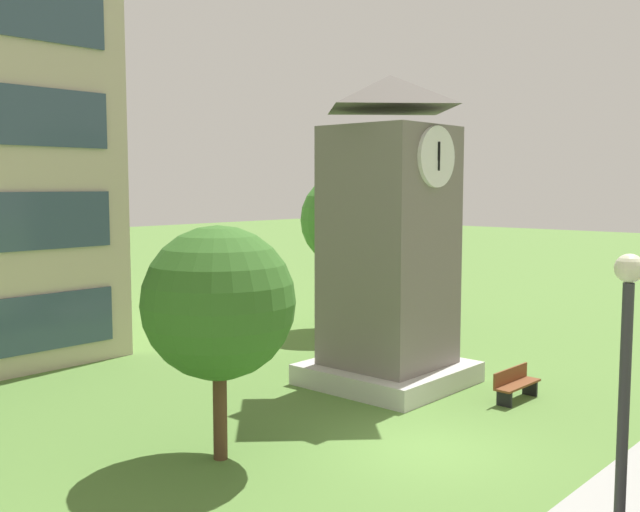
{
  "coord_description": "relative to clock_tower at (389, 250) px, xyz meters",
  "views": [
    {
      "loc": [
        -13.46,
        -8.95,
        5.91
      ],
      "look_at": [
        1.92,
        4.8,
        3.9
      ],
      "focal_mm": 40.99,
      "sensor_mm": 36.0,
      "label": 1
    }
  ],
  "objects": [
    {
      "name": "ground_plane",
      "position": [
        -3.85,
        -3.8,
        -4.0
      ],
      "size": [
        160.0,
        160.0,
        0.0
      ],
      "primitive_type": "plane",
      "color": "#567F38"
    },
    {
      "name": "kerb_strip",
      "position": [
        -3.85,
        -8.15,
        -4.0
      ],
      "size": [
        120.0,
        1.6,
        0.01
      ],
      "primitive_type": "cube",
      "color": "#9E9E99",
      "rests_on": "ground"
    },
    {
      "name": "clock_tower",
      "position": [
        0.0,
        0.0,
        0.0
      ],
      "size": [
        4.18,
        4.18,
        9.06
      ],
      "color": "slate",
      "rests_on": "ground"
    },
    {
      "name": "park_bench",
      "position": [
        0.91,
        -3.68,
        -3.54
      ],
      "size": [
        1.81,
        0.53,
        0.88
      ],
      "color": "brown",
      "rests_on": "ground"
    },
    {
      "name": "street_lamp",
      "position": [
        -8.17,
        -9.66,
        -0.8
      ],
      "size": [
        0.36,
        0.36,
        5.07
      ],
      "color": "#333338",
      "rests_on": "ground"
    },
    {
      "name": "tree_by_building",
      "position": [
        -7.33,
        -0.94,
        -0.59
      ],
      "size": [
        3.29,
        3.29,
        5.07
      ],
      "color": "#513823",
      "rests_on": "ground"
    },
    {
      "name": "tree_near_tower",
      "position": [
        5.47,
        6.08,
        0.48
      ],
      "size": [
        3.88,
        3.88,
        6.45
      ],
      "color": "#513823",
      "rests_on": "ground"
    }
  ]
}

